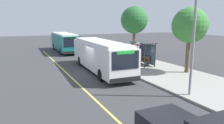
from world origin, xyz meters
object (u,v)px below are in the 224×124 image
object	(u,v)px
waiting_bench	(144,60)
pedestrian_commuter	(122,57)
transit_bus_second	(64,42)
transit_bus_main	(100,55)
route_sign_post	(138,53)

from	to	relation	value
waiting_bench	pedestrian_commuter	distance (m)	2.58
transit_bus_second	transit_bus_main	bearing A→B (deg)	0.38
transit_bus_main	waiting_bench	world-z (taller)	transit_bus_main
route_sign_post	pedestrian_commuter	distance (m)	2.93
transit_bus_main	waiting_bench	xyz separation A→B (m)	(-0.10, 5.15, -0.98)
transit_bus_main	pedestrian_commuter	distance (m)	2.72
transit_bus_main	pedestrian_commuter	xyz separation A→B (m)	(-0.41, 2.64, -0.50)
transit_bus_main	waiting_bench	distance (m)	5.24
waiting_bench	route_sign_post	bearing A→B (deg)	-43.80
transit_bus_main	transit_bus_second	world-z (taller)	same
waiting_bench	pedestrian_commuter	size ratio (longest dim) A/B	0.95
transit_bus_second	pedestrian_commuter	world-z (taller)	transit_bus_second
pedestrian_commuter	transit_bus_main	bearing A→B (deg)	-81.09
route_sign_post	transit_bus_main	bearing A→B (deg)	-130.89
waiting_bench	pedestrian_commuter	world-z (taller)	pedestrian_commuter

